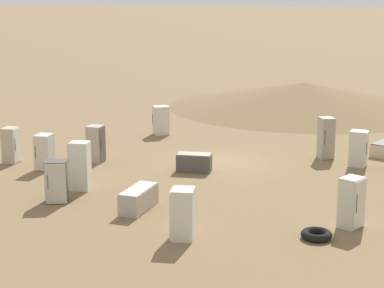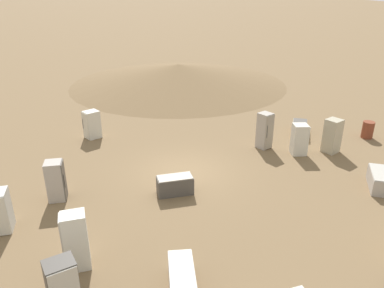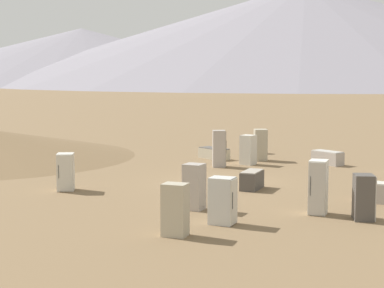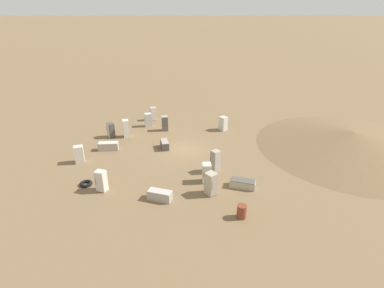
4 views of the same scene
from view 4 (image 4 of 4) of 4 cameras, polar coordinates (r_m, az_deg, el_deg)
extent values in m
plane|color=brown|center=(28.20, -1.63, -1.09)|extent=(1000.00, 1000.00, 0.00)
cone|color=brown|center=(32.15, 28.21, 0.75)|extent=(17.78, 17.78, 1.62)
cube|color=#A89E93|center=(21.17, -6.16, -9.73)|extent=(1.22, 1.81, 0.67)
cube|color=#BCB7AD|center=(20.98, -6.20, -8.93)|extent=(1.17, 1.73, 0.04)
cube|color=#A89E93|center=(24.22, 4.51, -3.29)|extent=(0.84, 0.85, 1.86)
cube|color=gray|center=(24.02, 3.92, -3.51)|extent=(0.49, 0.36, 1.78)
cylinder|color=#2D2D2D|center=(24.10, 3.55, -3.16)|extent=(0.02, 0.02, 0.65)
cube|color=beige|center=(22.76, -16.89, -6.71)|extent=(0.77, 0.86, 1.61)
cube|color=beige|center=(22.55, -17.30, -7.08)|extent=(0.27, 0.65, 1.54)
cylinder|color=#2D2D2D|center=(22.62, -17.89, -6.82)|extent=(0.02, 0.02, 0.56)
cube|color=silver|center=(31.39, -12.45, 2.89)|extent=(0.80, 0.72, 1.84)
cube|color=#BCB7AD|center=(31.73, -12.51, 3.12)|extent=(0.17, 0.55, 1.76)
cylinder|color=#2D2D2D|center=(31.73, -12.16, 3.34)|extent=(0.02, 0.02, 0.64)
cube|color=#A89E93|center=(29.12, -15.66, -0.42)|extent=(0.76, 1.85, 0.71)
cube|color=beige|center=(28.97, -15.74, 0.25)|extent=(0.73, 1.78, 0.04)
cube|color=#A89E93|center=(32.54, -5.20, 3.95)|extent=(0.71, 0.73, 1.60)
cube|color=#56514C|center=(32.23, -5.15, 3.75)|extent=(0.12, 0.63, 1.54)
cylinder|color=#2D2D2D|center=(32.16, -5.55, 3.83)|extent=(0.02, 0.02, 0.56)
cube|color=beige|center=(22.88, 2.80, -5.48)|extent=(0.69, 0.68, 1.54)
cube|color=silver|center=(22.58, 2.86, -5.93)|extent=(0.06, 0.64, 1.47)
cylinder|color=#2D2D2D|center=(22.50, 2.27, -5.81)|extent=(0.02, 0.02, 0.54)
cube|color=beige|center=(27.34, -20.69, -1.87)|extent=(0.81, 0.88, 1.54)
cube|color=silver|center=(27.65, -20.67, -1.57)|extent=(0.22, 0.70, 1.48)
cylinder|color=#2D2D2D|center=(27.62, -20.15, -1.33)|extent=(0.02, 0.02, 0.54)
cube|color=#B2A88E|center=(21.41, 3.61, -7.54)|extent=(0.95, 0.95, 1.71)
cube|color=gray|center=(21.18, 4.26, -7.95)|extent=(0.41, 0.55, 1.64)
cylinder|color=#2D2D2D|center=(20.98, 3.84, -8.01)|extent=(0.02, 0.02, 0.60)
cube|color=#B2A88E|center=(22.72, 9.62, -7.49)|extent=(1.34, 2.00, 0.57)
cube|color=#56514C|center=(22.56, 9.68, -6.83)|extent=(1.29, 1.92, 0.04)
cube|color=#4C4742|center=(28.46, -5.23, -0.14)|extent=(1.52, 0.91, 0.72)
cube|color=gray|center=(28.31, -5.26, 0.55)|extent=(1.46, 0.87, 0.04)
cube|color=#B2A88E|center=(35.80, -7.42, 5.75)|extent=(0.70, 0.81, 1.55)
cube|color=silver|center=(35.52, -7.34, 5.60)|extent=(0.19, 0.67, 1.49)
cylinder|color=#2D2D2D|center=(35.44, -7.74, 5.66)|extent=(0.02, 0.02, 0.54)
cube|color=#4C4742|center=(31.77, -15.18, 2.53)|extent=(0.95, 0.89, 1.48)
cube|color=#BCB7AD|center=(31.70, -15.74, 2.41)|extent=(0.66, 0.37, 1.43)
cylinder|color=#2D2D2D|center=(31.91, -15.94, 2.67)|extent=(0.02, 0.02, 0.52)
cube|color=beige|center=(32.65, 5.96, 3.90)|extent=(0.99, 0.97, 1.51)
cube|color=beige|center=(32.90, 5.47, 4.09)|extent=(0.42, 0.52, 1.45)
cylinder|color=#2D2D2D|center=(33.05, 5.72, 4.31)|extent=(0.02, 0.02, 0.53)
cube|color=silver|center=(33.94, -8.33, 4.57)|extent=(0.76, 0.85, 1.49)
cube|color=beige|center=(33.91, -8.99, 4.51)|extent=(0.60, 0.15, 1.43)
cylinder|color=#2D2D2D|center=(34.09, -9.08, 4.74)|extent=(0.02, 0.02, 0.52)
torus|color=black|center=(24.11, -19.54, -7.12)|extent=(0.94, 0.94, 0.25)
cylinder|color=brown|center=(19.66, 9.44, -12.56)|extent=(0.61, 0.61, 0.92)
camera|label=1|loc=(30.44, -58.51, 2.87)|focal=60.00mm
camera|label=2|loc=(30.03, -32.23, 12.50)|focal=35.00mm
camera|label=3|loc=(51.24, -18.42, 15.03)|focal=60.00mm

